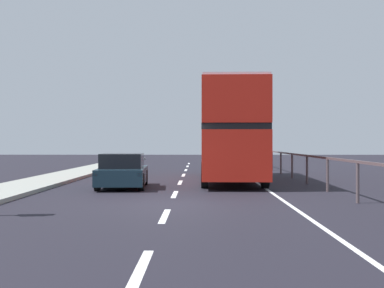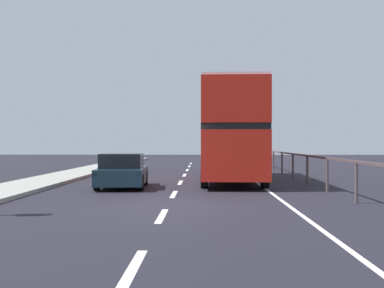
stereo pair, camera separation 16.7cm
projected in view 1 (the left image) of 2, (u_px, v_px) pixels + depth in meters
The scene contains 5 objects.
ground_plane at pixel (170, 206), 14.85m from camera, with size 73.79×120.00×0.10m, color black.
lane_paint_markings at pixel (227, 181), 23.41m from camera, with size 3.50×46.00×0.01m.
bridge_side_railing at pixel (299, 159), 23.78m from camera, with size 0.10×42.00×1.24m.
double_decker_bus_red at pixel (231, 131), 23.96m from camera, with size 2.80×11.22×4.27m.
hatchback_car_near at pixel (123, 171), 20.11m from camera, with size 1.95×4.11×1.33m.
Camera 1 is at (0.80, -14.84, 1.75)m, focal length 48.76 mm.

